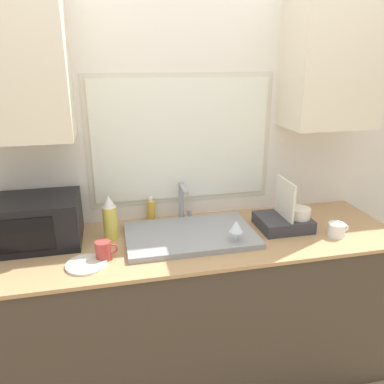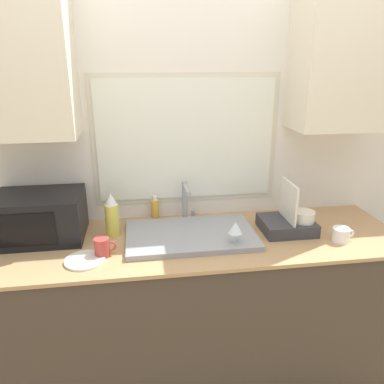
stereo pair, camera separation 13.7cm
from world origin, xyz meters
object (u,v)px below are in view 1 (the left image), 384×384
spray_bottle (110,218)px  faucet (183,199)px  microwave (35,221)px  wine_glass (236,227)px  dish_rack (285,219)px  mug_near_sink (104,250)px  soap_bottle (151,210)px

spray_bottle → faucet: bearing=17.7°
microwave → wine_glass: (1.01, -0.27, -0.02)m
microwave → dish_rack: bearing=-5.0°
mug_near_sink → wine_glass: size_ratio=0.75×
faucet → spray_bottle: (-0.43, -0.14, -0.03)m
microwave → wine_glass: size_ratio=3.13×
spray_bottle → wine_glass: size_ratio=1.69×
faucet → dish_rack: size_ratio=0.83×
dish_rack → spray_bottle: (-0.98, 0.09, 0.06)m
spray_bottle → soap_bottle: spray_bottle is taller
microwave → wine_glass: bearing=-15.0°
spray_bottle → mug_near_sink: size_ratio=2.26×
spray_bottle → dish_rack: bearing=-5.2°
faucet → soap_bottle: bearing=165.4°
soap_bottle → mug_near_sink: bearing=-124.5°
microwave → soap_bottle: size_ratio=2.99×
soap_bottle → faucet: bearing=-14.6°
dish_rack → spray_bottle: bearing=174.8°
microwave → mug_near_sink: 0.44m
mug_near_sink → wine_glass: 0.67m
faucet → dish_rack: bearing=-22.0°
microwave → mug_near_sink: (0.34, -0.26, -0.08)m
faucet → microwave: size_ratio=0.53×
faucet → wine_glass: size_ratio=1.64×
dish_rack → mug_near_sink: dish_rack is taller
dish_rack → soap_bottle: 0.79m
mug_near_sink → wine_glass: wine_glass is taller
soap_bottle → microwave: bearing=-166.2°
wine_glass → faucet: bearing=118.5°
dish_rack → spray_bottle: dish_rack is taller
microwave → mug_near_sink: bearing=-36.7°
microwave → faucet: bearing=7.5°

